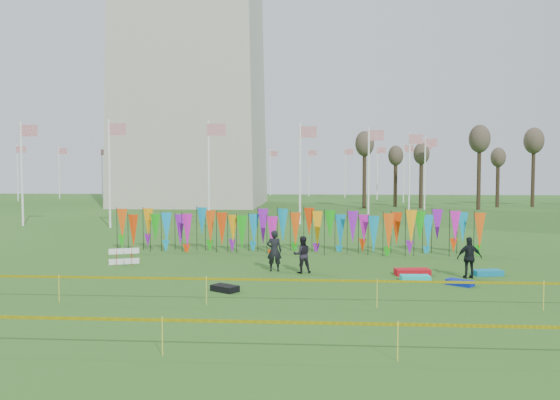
# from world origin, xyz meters

# --- Properties ---
(ground) EXTENTS (160.00, 160.00, 0.00)m
(ground) POSITION_xyz_m (0.00, 0.00, 0.00)
(ground) COLOR #245217
(ground) RESTS_ON ground
(flagpole_ring) EXTENTS (57.40, 56.16, 8.00)m
(flagpole_ring) POSITION_xyz_m (-14.00, 48.00, 4.00)
(flagpole_ring) COLOR white
(flagpole_ring) RESTS_ON ground
(banner_row) EXTENTS (18.64, 0.64, 2.15)m
(banner_row) POSITION_xyz_m (0.28, 8.40, 1.27)
(banner_row) COLOR black
(banner_row) RESTS_ON ground
(caution_tape_near) EXTENTS (26.00, 0.02, 0.90)m
(caution_tape_near) POSITION_xyz_m (-0.22, -2.69, 0.78)
(caution_tape_near) COLOR yellow
(caution_tape_near) RESTS_ON ground
(caution_tape_far) EXTENTS (26.00, 0.02, 0.90)m
(caution_tape_far) POSITION_xyz_m (-0.22, -7.45, 0.78)
(caution_tape_far) COLOR yellow
(caution_tape_far) RESTS_ON ground
(box_kite) EXTENTS (0.67, 0.67, 0.75)m
(box_kite) POSITION_xyz_m (-7.32, 4.39, 0.37)
(box_kite) COLOR red
(box_kite) RESTS_ON ground
(person_left) EXTENTS (0.63, 0.47, 1.73)m
(person_left) POSITION_xyz_m (-0.45, 3.23, 0.86)
(person_left) COLOR black
(person_left) RESTS_ON ground
(person_mid) EXTENTS (0.82, 0.61, 1.53)m
(person_mid) POSITION_xyz_m (0.73, 2.89, 0.76)
(person_mid) COLOR black
(person_mid) RESTS_ON ground
(person_right) EXTENTS (0.97, 0.57, 1.63)m
(person_right) POSITION_xyz_m (7.29, 2.18, 0.81)
(person_right) COLOR black
(person_right) RESTS_ON ground
(kite_bag_turquoise) EXTENTS (1.12, 0.60, 0.22)m
(kite_bag_turquoise) POSITION_xyz_m (5.09, 1.53, 0.11)
(kite_bag_turquoise) COLOR #0DCCCC
(kite_bag_turquoise) RESTS_ON ground
(kite_bag_blue) EXTENTS (1.04, 0.97, 0.20)m
(kite_bag_blue) POSITION_xyz_m (6.59, 0.83, 0.10)
(kite_bag_blue) COLOR #0A21A9
(kite_bag_blue) RESTS_ON ground
(kite_bag_red) EXTENTS (1.44, 0.78, 0.25)m
(kite_bag_red) POSITION_xyz_m (5.19, 2.71, 0.13)
(kite_bag_red) COLOR red
(kite_bag_red) RESTS_ON ground
(kite_bag_black) EXTENTS (1.07, 0.95, 0.21)m
(kite_bag_black) POSITION_xyz_m (-1.87, -0.76, 0.11)
(kite_bag_black) COLOR black
(kite_bag_black) RESTS_ON ground
(kite_bag_teal) EXTENTS (1.24, 0.78, 0.22)m
(kite_bag_teal) POSITION_xyz_m (8.20, 2.86, 0.11)
(kite_bag_teal) COLOR #0B79A3
(kite_bag_teal) RESTS_ON ground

